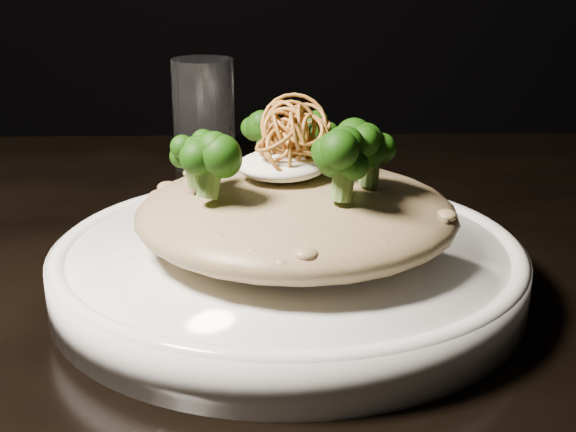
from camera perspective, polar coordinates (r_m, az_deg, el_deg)
name	(u,v)px	position (r m, az deg, el deg)	size (l,w,h in m)	color
table	(287,350)	(0.66, -0.10, -9.51)	(1.10, 0.80, 0.75)	black
plate	(288,269)	(0.55, 0.00, -3.78)	(0.32, 0.32, 0.03)	white
risotto	(297,214)	(0.54, 0.61, 0.17)	(0.22, 0.22, 0.05)	brown
broccoli	(282,145)	(0.52, -0.41, 5.10)	(0.14, 0.14, 0.05)	black
cheese	(282,165)	(0.53, -0.45, 3.62)	(0.06, 0.06, 0.02)	white
shallots	(294,121)	(0.52, 0.43, 6.76)	(0.07, 0.07, 0.04)	brown
drinking_glass	(204,114)	(0.85, -6.01, 7.24)	(0.06, 0.06, 0.11)	white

